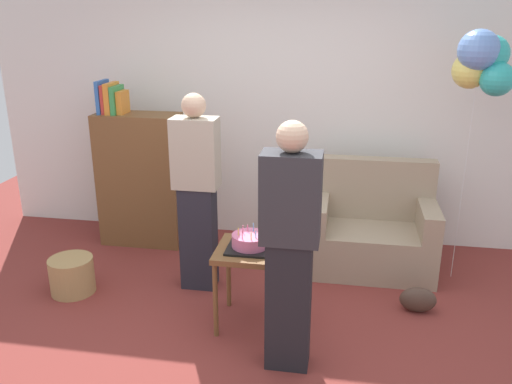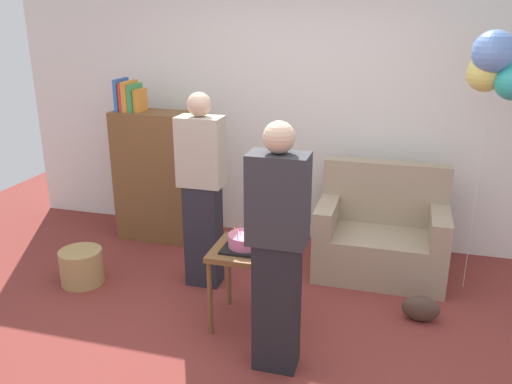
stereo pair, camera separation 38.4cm
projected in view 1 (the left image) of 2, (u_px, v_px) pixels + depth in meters
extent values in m
plane|color=maroon|center=(250.00, 346.00, 3.71)|extent=(8.00, 8.00, 0.00)
cube|color=silver|center=(287.00, 105.00, 5.18)|extent=(6.00, 0.10, 2.70)
cube|color=gray|center=(370.00, 248.00, 4.76)|extent=(1.10, 0.70, 0.40)
cube|color=gray|center=(373.00, 188.00, 4.86)|extent=(1.10, 0.16, 0.56)
cube|color=gray|center=(319.00, 212.00, 4.74)|extent=(0.16, 0.70, 0.24)
cube|color=gray|center=(428.00, 218.00, 4.58)|extent=(0.16, 0.70, 0.24)
cube|color=brown|center=(141.00, 180.00, 5.20)|extent=(0.80, 0.36, 1.30)
cube|color=#3366B7|center=(103.00, 97.00, 4.99)|extent=(0.04, 0.25, 0.30)
cube|color=red|center=(107.00, 99.00, 4.99)|extent=(0.03, 0.23, 0.27)
cube|color=orange|center=(112.00, 98.00, 4.98)|extent=(0.05, 0.26, 0.28)
cube|color=#38934C|center=(117.00, 100.00, 4.97)|extent=(0.04, 0.26, 0.26)
cube|color=orange|center=(123.00, 102.00, 4.97)|extent=(0.06, 0.20, 0.21)
cube|color=brown|center=(250.00, 251.00, 3.80)|extent=(0.48, 0.48, 0.04)
cylinder|color=brown|center=(215.00, 300.00, 3.74)|extent=(0.04, 0.04, 0.57)
cylinder|color=brown|center=(275.00, 306.00, 3.67)|extent=(0.04, 0.04, 0.57)
cylinder|color=brown|center=(229.00, 273.00, 4.13)|extent=(0.04, 0.04, 0.57)
cylinder|color=brown|center=(282.00, 277.00, 4.06)|extent=(0.04, 0.04, 0.57)
cube|color=black|center=(250.00, 247.00, 3.79)|extent=(0.32, 0.32, 0.02)
cylinder|color=#D66B93|center=(250.00, 240.00, 3.78)|extent=(0.26, 0.26, 0.09)
cylinder|color=#F2CC4C|center=(259.00, 231.00, 3.74)|extent=(0.01, 0.01, 0.06)
cylinder|color=#66B2E5|center=(259.00, 229.00, 3.79)|extent=(0.01, 0.01, 0.05)
cylinder|color=#66B2E5|center=(253.00, 227.00, 3.80)|extent=(0.01, 0.01, 0.06)
cylinder|color=#EA668C|center=(248.00, 228.00, 3.81)|extent=(0.01, 0.01, 0.05)
cylinder|color=#EA668C|center=(243.00, 229.00, 3.78)|extent=(0.01, 0.01, 0.06)
cylinder|color=#F2CC4C|center=(238.00, 232.00, 3.74)|extent=(0.01, 0.01, 0.05)
cylinder|color=#EA668C|center=(242.00, 235.00, 3.68)|extent=(0.01, 0.01, 0.06)
cylinder|color=#F2CC4C|center=(251.00, 236.00, 3.67)|extent=(0.01, 0.01, 0.06)
cylinder|color=#66B2E5|center=(255.00, 234.00, 3.71)|extent=(0.01, 0.01, 0.05)
cube|color=#23232D|center=(199.00, 237.00, 4.40)|extent=(0.28, 0.20, 0.88)
cube|color=#B2A893|center=(195.00, 153.00, 4.16)|extent=(0.36, 0.22, 0.56)
sphere|color=#D1A889|center=(194.00, 105.00, 4.04)|extent=(0.19, 0.19, 0.19)
cube|color=black|center=(289.00, 304.00, 3.39)|extent=(0.28, 0.20, 0.88)
cube|color=#2D2D33|center=(291.00, 198.00, 3.16)|extent=(0.36, 0.22, 0.56)
sphere|color=#D1A889|center=(292.00, 137.00, 3.04)|extent=(0.19, 0.19, 0.19)
cylinder|color=#A88451|center=(72.00, 275.00, 4.38)|extent=(0.36, 0.36, 0.30)
ellipsoid|color=#473328|center=(418.00, 300.00, 4.11)|extent=(0.28, 0.14, 0.20)
cylinder|color=silver|center=(463.00, 181.00, 4.40)|extent=(0.00, 0.00, 1.77)
sphere|color=#668ED6|center=(479.00, 50.00, 4.06)|extent=(0.32, 0.32, 0.32)
sphere|color=#2DADA8|center=(497.00, 79.00, 4.07)|extent=(0.26, 0.26, 0.26)
sphere|color=#2DADA8|center=(490.00, 54.00, 4.10)|extent=(0.29, 0.29, 0.29)
sphere|color=#E5D666|center=(470.00, 70.00, 4.19)|extent=(0.29, 0.29, 0.29)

